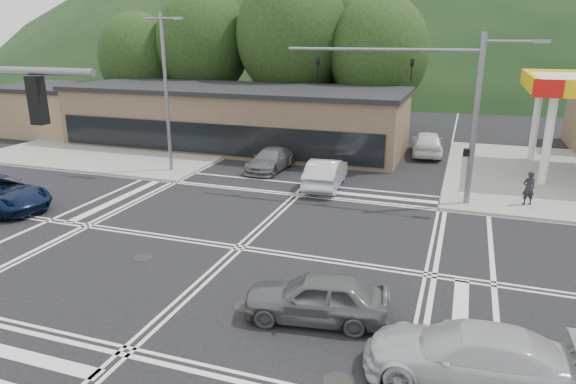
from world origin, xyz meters
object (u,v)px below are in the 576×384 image
(car_queue_b, at_px, (427,143))
(car_grey_center, at_px, (317,297))
(car_silver_east, at_px, (469,356))
(car_northbound, at_px, (271,160))
(car_queue_a, at_px, (326,173))
(pedestrian, at_px, (529,188))

(car_queue_b, bearing_deg, car_grey_center, 80.99)
(car_silver_east, relative_size, car_northbound, 1.09)
(car_queue_b, bearing_deg, car_queue_a, 59.09)
(car_silver_east, relative_size, pedestrian, 3.04)
(car_silver_east, height_order, pedestrian, pedestrian)
(car_grey_center, xyz_separation_m, car_queue_b, (1.26, 22.60, 0.11))
(car_queue_b, xyz_separation_m, pedestrian, (5.41, -9.73, 0.13))
(car_grey_center, bearing_deg, car_northbound, -163.35)
(car_queue_b, relative_size, car_northbound, 1.08)
(pedestrian, bearing_deg, car_queue_b, -83.33)
(car_silver_east, height_order, car_northbound, car_silver_east)
(car_queue_b, bearing_deg, car_silver_east, 91.04)
(car_queue_b, distance_m, car_northbound, 11.21)
(car_silver_east, height_order, car_queue_b, car_queue_b)
(car_grey_center, distance_m, car_queue_b, 22.64)
(car_silver_east, height_order, car_queue_a, car_queue_a)
(car_silver_east, xyz_separation_m, car_queue_b, (-2.91, 24.12, 0.11))
(car_silver_east, relative_size, car_queue_b, 1.01)
(car_queue_b, bearing_deg, pedestrian, 113.25)
(car_silver_east, xyz_separation_m, pedestrian, (2.50, 14.39, 0.25))
(car_grey_center, distance_m, car_queue_a, 13.39)
(car_grey_center, height_order, car_northbound, car_grey_center)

